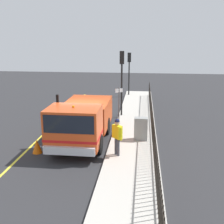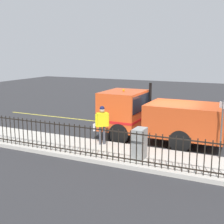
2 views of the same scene
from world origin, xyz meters
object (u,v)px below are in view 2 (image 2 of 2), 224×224
traffic_cone (137,123)px  street_sign (222,122)px  utility_cabinet (139,144)px  work_truck (153,114)px  worker_standing (102,121)px

traffic_cone → street_sign: size_ratio=0.30×
street_sign → utility_cabinet: bearing=-63.5°
utility_cabinet → work_truck: bearing=-171.8°
worker_standing → street_sign: (-0.35, 4.97, 0.36)m
utility_cabinet → worker_standing: bearing=-116.1°
worker_standing → traffic_cone: worker_standing is taller
traffic_cone → utility_cabinet: bearing=21.4°
utility_cabinet → street_sign: 3.26m
worker_standing → utility_cabinet: size_ratio=1.45×
work_truck → street_sign: work_truck is taller
traffic_cone → worker_standing: bearing=-3.0°
worker_standing → traffic_cone: size_ratio=2.57×
street_sign → work_truck: bearing=-117.0°
worker_standing → traffic_cone: (-3.90, 0.20, -0.89)m
utility_cabinet → traffic_cone: (-4.95, -1.94, -0.43)m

